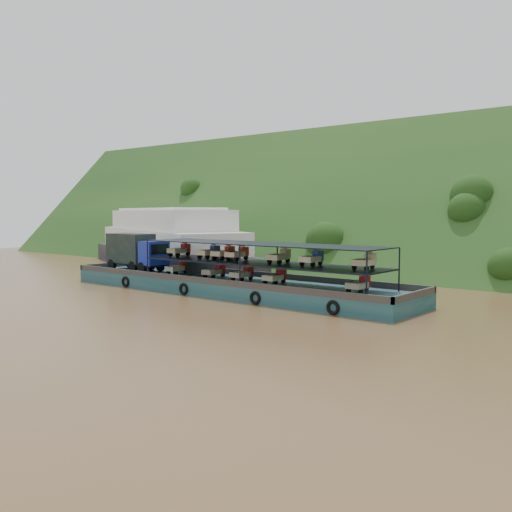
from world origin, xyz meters
The scene contains 4 objects.
ground centered at (0.00, 0.00, 0.00)m, with size 160.00×160.00×0.00m, color brown.
hillside centered at (0.00, 36.00, 0.00)m, with size 140.00×28.00×28.00m, color #193914.
cargo_barge centered at (-4.66, 0.57, 1.24)m, with size 35.00×7.18×4.94m.
passenger_ferry centered at (-25.15, 13.03, 3.32)m, with size 38.61×23.19×7.67m.
Camera 1 is at (30.61, -36.44, 7.16)m, focal length 40.00 mm.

